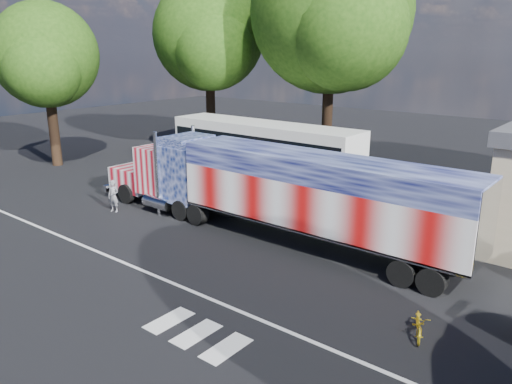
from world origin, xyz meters
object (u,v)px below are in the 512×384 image
Objects in this scene: tree_n_mid at (333,12)px; tree_w_a at (46,56)px; semi_truck at (271,189)px; woman at (113,196)px; tree_nw_a at (210,35)px; bicycle at (419,324)px; coach_bus at (263,152)px.

tree_n_mid reaches higher than tree_w_a.
woman is (-8.37, -2.38, -1.36)m from semi_truck.
semi_truck is 19.36m from tree_nw_a.
bicycle is 30.17m from tree_w_a.
woman is at bearing -17.81° from tree_w_a.
woman is at bearing -164.14° from semi_truck.
woman is at bearing 151.48° from bicycle.
bicycle is (8.35, -3.82, -1.80)m from semi_truck.
tree_w_a is (-28.80, 5.33, 7.25)m from bicycle.
bicycle is at bearing -37.27° from coach_bus.
coach_bus is at bearing -105.97° from tree_n_mid.
coach_bus is 1.14× the size of tree_w_a.
semi_truck reaches higher than coach_bus.
coach_bus is (-5.95, 7.06, -0.25)m from semi_truck.
woman is (-2.42, -9.43, -1.11)m from coach_bus.
semi_truck is at bearing -4.20° from tree_w_a.
semi_truck is 15.38m from tree_n_mid.
coach_bus is 9.99m from tree_n_mid.
woman is 1.10× the size of bicycle.
tree_nw_a is (-8.30, 4.10, 7.12)m from coach_bus.
woman is at bearing -104.97° from tree_n_mid.
tree_nw_a is at bearing 97.48° from woman.
woman is 16.79m from bicycle.
tree_n_mid reaches higher than semi_truck.
tree_w_a reaches higher than semi_truck.
bicycle is 0.10× the size of tree_n_mid.
woman is 0.11× the size of tree_n_mid.
semi_truck reaches higher than bicycle.
woman is 16.90m from tree_nw_a.
tree_n_mid is 1.17× the size of tree_nw_a.
woman is 0.15× the size of tree_w_a.
coach_bus is 8.51× the size of bicycle.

